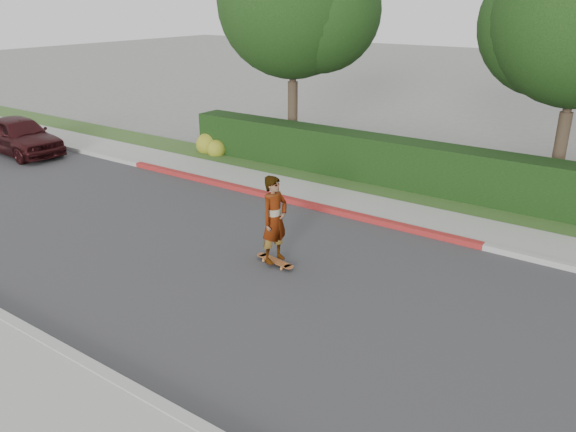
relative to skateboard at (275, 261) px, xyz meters
The scene contains 12 objects.
ground 2.60m from the skateboard, 14.05° to the right, with size 120.00×120.00×0.00m, color slate.
road 2.60m from the skateboard, 14.05° to the right, with size 60.00×8.00×0.01m, color #2D2D30.
curb_far 4.29m from the skateboard, 54.01° to the left, with size 60.00×0.20×0.15m, color #9E9E99.
curb_red_section 4.26m from the skateboard, 125.56° to the left, with size 12.00×0.21×0.15m, color maroon.
sidewalk_far 5.04m from the skateboard, 60.03° to the left, with size 60.00×1.60×0.12m, color gray.
planting_strip 6.48m from the skateboard, 67.11° to the left, with size 60.00×1.60×0.10m, color #2D4C1E.
hedge 6.62m from the skateboard, 94.18° to the left, with size 15.00×1.00×1.50m, color black.
flowering_shrub 9.66m from the skateboard, 140.81° to the left, with size 1.40×1.00×0.90m.
tree_left 10.80m from the skateboard, 121.79° to the left, with size 5.99×5.21×8.00m.
skateboard is the anchor object (origin of this frame).
skateboarder 0.99m from the skateboard, 14.04° to the right, with size 0.71×0.46×1.94m, color white.
car_maroon 13.56m from the skateboard, behind, with size 1.68×4.17×1.42m, color #351013.
Camera 1 is at (4.14, -8.33, 5.52)m, focal length 35.00 mm.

